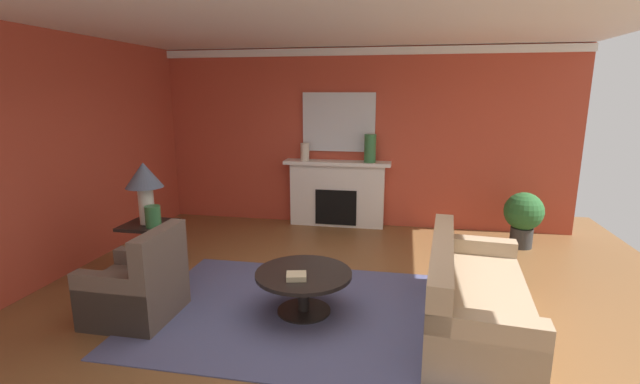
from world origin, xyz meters
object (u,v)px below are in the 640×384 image
at_px(sofa, 472,300).
at_px(vase_mantel_left, 305,152).
at_px(coffee_table, 304,282).
at_px(table_lamp, 144,181).
at_px(mantel_mirror, 339,122).
at_px(vase_on_side_table, 153,217).
at_px(armchair_near_window, 138,289).
at_px(fireplace, 337,195).
at_px(vase_mantel_right, 370,148).
at_px(potted_plant, 523,215).
at_px(side_table, 150,247).

distance_m(sofa, vase_mantel_left, 4.03).
xyz_separation_m(coffee_table, vase_mantel_left, (-0.69, 3.12, 0.94)).
distance_m(sofa, table_lamp, 3.88).
xyz_separation_m(mantel_mirror, vase_on_side_table, (-1.78, -2.88, -0.94)).
height_order(coffee_table, vase_on_side_table, vase_on_side_table).
bearing_deg(coffee_table, armchair_near_window, -165.95).
distance_m(fireplace, table_lamp, 3.34).
xyz_separation_m(sofa, coffee_table, (-1.67, -0.00, 0.04)).
distance_m(mantel_mirror, sofa, 4.03).
relative_size(armchair_near_window, vase_mantel_right, 2.06).
bearing_deg(potted_plant, vase_mantel_right, 166.88).
bearing_deg(coffee_table, vase_mantel_right, 82.43).
xyz_separation_m(fireplace, sofa, (1.81, -3.17, -0.24)).
bearing_deg(mantel_mirror, fireplace, -90.00).
height_order(mantel_mirror, sofa, mantel_mirror).
height_order(side_table, potted_plant, potted_plant).
bearing_deg(mantel_mirror, vase_on_side_table, -121.73).
bearing_deg(potted_plant, table_lamp, -156.90).
bearing_deg(sofa, side_table, 171.86).
bearing_deg(vase_on_side_table, armchair_near_window, -71.12).
xyz_separation_m(mantel_mirror, armchair_near_window, (-1.50, -3.70, -1.46)).
relative_size(sofa, coffee_table, 2.18).
bearing_deg(armchair_near_window, coffee_table, 14.05).
xyz_separation_m(table_lamp, vase_mantel_left, (1.38, 2.59, 0.05)).
bearing_deg(table_lamp, sofa, -8.14).
relative_size(sofa, vase_mantel_right, 4.72).
height_order(sofa, side_table, sofa).
height_order(vase_mantel_left, vase_on_side_table, vase_mantel_left).
relative_size(mantel_mirror, coffee_table, 1.23).
bearing_deg(coffee_table, potted_plant, 43.35).
bearing_deg(vase_on_side_table, side_table, 141.34).
bearing_deg(fireplace, side_table, -126.19).
height_order(fireplace, table_lamp, table_lamp).
distance_m(side_table, vase_mantel_right, 3.71).
distance_m(table_lamp, vase_on_side_table, 0.44).
bearing_deg(armchair_near_window, potted_plant, 34.40).
distance_m(mantel_mirror, vase_mantel_right, 0.71).
bearing_deg(vase_mantel_left, armchair_near_window, -105.02).
height_order(mantel_mirror, vase_mantel_right, mantel_mirror).
xyz_separation_m(vase_mantel_right, vase_on_side_table, (-2.33, -2.71, -0.53)).
relative_size(armchair_near_window, vase_mantel_left, 3.22).
xyz_separation_m(fireplace, coffee_table, (0.14, -3.17, -0.20)).
relative_size(fireplace, vase_mantel_left, 6.10).
bearing_deg(side_table, vase_on_side_table, -38.66).
distance_m(mantel_mirror, vase_on_side_table, 3.51).
height_order(sofa, armchair_near_window, armchair_near_window).
bearing_deg(fireplace, armchair_near_window, -112.70).
relative_size(fireplace, sofa, 0.83).
height_order(table_lamp, vase_on_side_table, table_lamp).
height_order(fireplace, potted_plant, fireplace).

